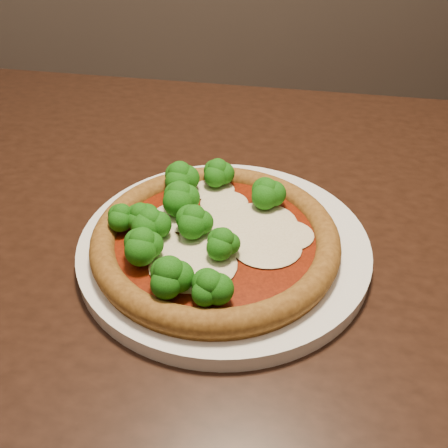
{
  "coord_description": "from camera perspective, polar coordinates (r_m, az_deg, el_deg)",
  "views": [
    {
      "loc": [
        0.12,
        -0.38,
        1.12
      ],
      "look_at": [
        0.16,
        0.05,
        0.79
      ],
      "focal_mm": 40.0,
      "sensor_mm": 36.0,
      "label": 1
    }
  ],
  "objects": [
    {
      "name": "pizza",
      "position": [
        0.53,
        -1.66,
        -1.16
      ],
      "size": [
        0.27,
        0.27,
        0.06
      ],
      "rotation": [
        0.0,
        0.0,
        -0.09
      ],
      "color": "brown",
      "rests_on": "plate"
    },
    {
      "name": "plate",
      "position": [
        0.56,
        -0.0,
        -2.5
      ],
      "size": [
        0.32,
        0.32,
        0.02
      ],
      "primitive_type": "cylinder",
      "color": "white",
      "rests_on": "dining_table"
    },
    {
      "name": "dining_table",
      "position": [
        0.67,
        2.47,
        -6.63
      ],
      "size": [
        1.36,
        1.12,
        0.75
      ],
      "rotation": [
        0.0,
        0.0,
        -0.26
      ],
      "color": "black",
      "rests_on": "floor"
    }
  ]
}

